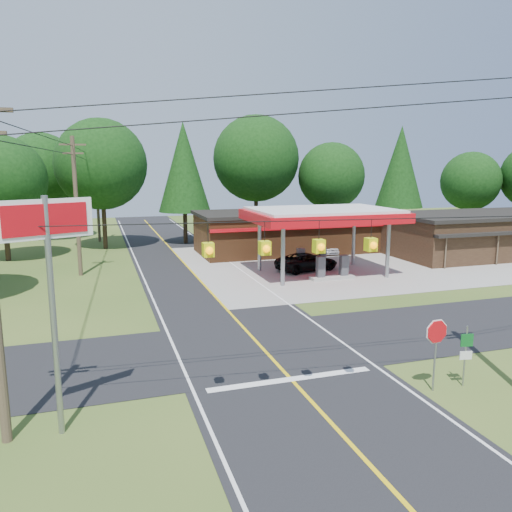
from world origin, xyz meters
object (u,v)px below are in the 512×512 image
object	(u,v)px
gas_canopy	(322,217)
octagonal_stop_sign	(437,337)
sedan_car	(325,247)
big_stop_sign	(49,259)
suv_car	(307,262)

from	to	relation	value
gas_canopy	octagonal_stop_sign	world-z (taller)	gas_canopy
gas_canopy	sedan_car	xyz separation A→B (m)	(4.13, 8.00, -3.66)
gas_canopy	big_stop_sign	distance (m)	24.79
gas_canopy	octagonal_stop_sign	size ratio (longest dim) A/B	3.95
sedan_car	big_stop_sign	world-z (taller)	big_stop_sign
sedan_car	big_stop_sign	size ratio (longest dim) A/B	0.50
sedan_car	big_stop_sign	bearing A→B (deg)	-127.60
gas_canopy	suv_car	size ratio (longest dim) A/B	2.15
sedan_car	gas_canopy	bearing A→B (deg)	-115.83
suv_car	big_stop_sign	bearing A→B (deg)	127.21
octagonal_stop_sign	sedan_car	bearing A→B (deg)	72.28
suv_car	gas_canopy	bearing A→B (deg)	-174.14
gas_canopy	sedan_car	bearing A→B (deg)	62.68
suv_car	octagonal_stop_sign	size ratio (longest dim) A/B	1.84
gas_canopy	suv_car	distance (m)	3.92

